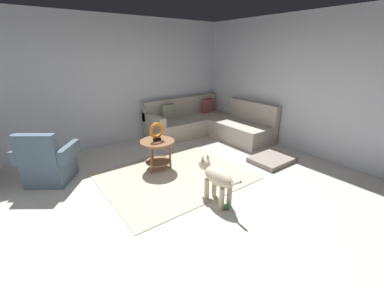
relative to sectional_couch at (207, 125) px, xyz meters
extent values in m
cube|color=beige|center=(-1.99, -2.02, -0.34)|extent=(6.00, 6.00, 0.10)
cube|color=silver|center=(-1.99, 0.92, 1.06)|extent=(6.00, 0.12, 2.70)
cube|color=silver|center=(0.95, -2.02, 1.06)|extent=(0.12, 6.00, 2.70)
cube|color=#BCAD93|center=(-1.84, -1.32, -0.28)|extent=(2.30, 1.90, 0.01)
cube|color=#B2A899|center=(-0.26, 0.38, -0.08)|extent=(2.20, 0.85, 0.42)
cube|color=#B2A899|center=(-0.26, 0.74, 0.36)|extent=(2.20, 0.14, 0.46)
cube|color=#B2A899|center=(0.42, -0.74, -0.08)|extent=(0.85, 1.40, 0.42)
cube|color=#B2A899|center=(0.77, -0.74, 0.36)|extent=(0.14, 1.40, 0.46)
cube|color=#B2A899|center=(-1.28, 0.38, 0.24)|extent=(0.16, 0.85, 0.22)
cube|color=#994C47|center=(0.49, 0.59, 0.30)|extent=(0.40, 0.22, 0.39)
cube|color=gray|center=(-0.76, 0.59, 0.30)|extent=(0.39, 0.18, 0.39)
cube|color=#4C6070|center=(-3.51, -0.25, -0.09)|extent=(0.84, 0.84, 0.40)
cube|color=#4C6070|center=(-3.66, -0.45, 0.35)|extent=(0.57, 0.47, 0.48)
cube|color=#4C6070|center=(-3.80, -0.04, 0.22)|extent=(0.43, 0.54, 0.22)
cube|color=#4C6070|center=(-3.23, -0.46, 0.22)|extent=(0.43, 0.54, 0.22)
cylinder|color=brown|center=(-1.91, -0.91, 0.23)|extent=(0.60, 0.60, 0.04)
cylinder|color=brown|center=(-1.91, -0.91, -0.14)|extent=(0.45, 0.45, 0.02)
cylinder|color=brown|center=(-1.91, -0.69, -0.04)|extent=(0.04, 0.04, 0.50)
cylinder|color=brown|center=(-2.10, -1.02, -0.04)|extent=(0.04, 0.04, 0.50)
cylinder|color=brown|center=(-1.72, -1.02, -0.04)|extent=(0.04, 0.04, 0.50)
cube|color=black|center=(-1.91, -0.91, 0.28)|extent=(0.12, 0.08, 0.05)
torus|color=orange|center=(-1.91, -0.91, 0.44)|extent=(0.28, 0.06, 0.28)
cube|color=gray|center=(-0.01, -1.94, -0.24)|extent=(0.80, 0.60, 0.09)
cylinder|color=beige|center=(-1.84, -2.18, -0.13)|extent=(0.07, 0.07, 0.32)
cylinder|color=beige|center=(-1.70, -2.18, -0.13)|extent=(0.07, 0.07, 0.32)
cylinder|color=beige|center=(-1.84, -2.49, -0.13)|extent=(0.07, 0.07, 0.32)
cylinder|color=beige|center=(-1.70, -2.49, -0.13)|extent=(0.07, 0.07, 0.32)
ellipsoid|color=beige|center=(-1.77, -2.33, 0.12)|extent=(0.23, 0.52, 0.24)
sphere|color=beige|center=(-1.76, -2.03, 0.19)|extent=(0.17, 0.17, 0.17)
ellipsoid|color=beige|center=(-1.76, -1.96, 0.17)|extent=(0.07, 0.12, 0.07)
cone|color=beige|center=(-1.81, -2.04, 0.30)|extent=(0.06, 0.06, 0.07)
cone|color=beige|center=(-1.72, -2.04, 0.30)|extent=(0.06, 0.06, 0.07)
cylinder|color=beige|center=(-1.77, -2.64, 0.16)|extent=(0.04, 0.20, 0.16)
sphere|color=green|center=(-1.78, -2.52, -0.25)|extent=(0.08, 0.08, 0.08)
camera|label=1|loc=(-3.83, -4.50, 1.71)|focal=23.15mm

